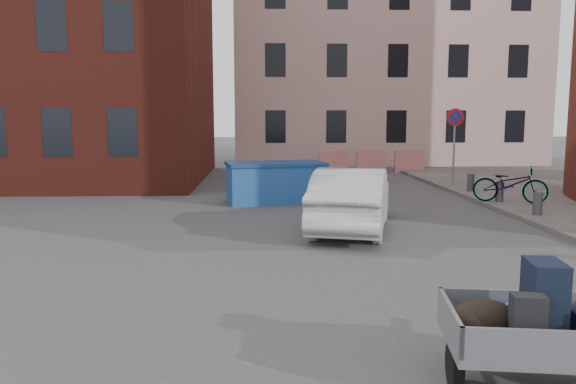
{
  "coord_description": "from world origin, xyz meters",
  "views": [
    {
      "loc": [
        -0.66,
        -9.72,
        2.48
      ],
      "look_at": [
        -0.19,
        0.55,
        1.1
      ],
      "focal_mm": 35.0,
      "sensor_mm": 36.0,
      "label": 1
    }
  ],
  "objects_px": {
    "bicycle": "(510,184)",
    "trailer": "(537,327)",
    "silver_car": "(352,199)",
    "dumpster": "(276,182)"
  },
  "relations": [
    {
      "from": "silver_car",
      "to": "bicycle",
      "type": "xyz_separation_m",
      "value": [
        4.89,
        2.99,
        -0.06
      ]
    },
    {
      "from": "dumpster",
      "to": "silver_car",
      "type": "relative_size",
      "value": 0.72
    },
    {
      "from": "trailer",
      "to": "dumpster",
      "type": "xyz_separation_m",
      "value": [
        -2.08,
        11.51,
        -0.01
      ]
    },
    {
      "from": "silver_car",
      "to": "bicycle",
      "type": "relative_size",
      "value": 2.15
    },
    {
      "from": "dumpster",
      "to": "bicycle",
      "type": "bearing_deg",
      "value": -20.44
    },
    {
      "from": "trailer",
      "to": "dumpster",
      "type": "height_order",
      "value": "trailer"
    },
    {
      "from": "trailer",
      "to": "bicycle",
      "type": "xyz_separation_m",
      "value": [
        4.4,
        10.39,
        0.02
      ]
    },
    {
      "from": "dumpster",
      "to": "bicycle",
      "type": "xyz_separation_m",
      "value": [
        6.48,
        -1.13,
        0.04
      ]
    },
    {
      "from": "trailer",
      "to": "bicycle",
      "type": "bearing_deg",
      "value": 75.55
    },
    {
      "from": "bicycle",
      "to": "trailer",
      "type": "bearing_deg",
      "value": -179.14
    }
  ]
}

